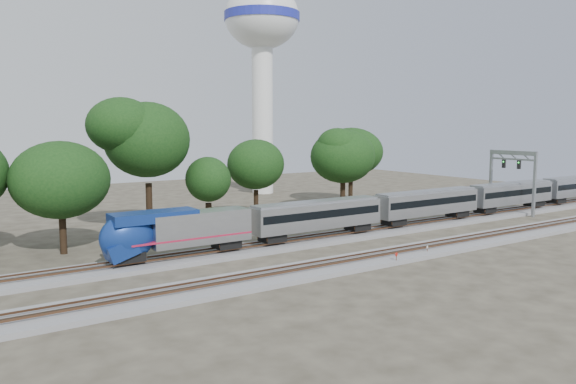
{
  "coord_description": "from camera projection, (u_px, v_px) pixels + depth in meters",
  "views": [
    {
      "loc": [
        -30.65,
        -42.33,
        12.76
      ],
      "look_at": [
        1.19,
        5.0,
        5.9
      ],
      "focal_mm": 35.0,
      "sensor_mm": 36.0,
      "label": 1
    }
  ],
  "objects": [
    {
      "name": "tree_7",
      "position": [
        351.0,
        152.0,
        89.75
      ],
      "size": [
        8.58,
        8.58,
        12.1
      ],
      "color": "black",
      "rests_on": "ground"
    },
    {
      "name": "tree_4",
      "position": [
        208.0,
        180.0,
        67.38
      ],
      "size": [
        6.33,
        6.33,
        8.92
      ],
      "color": "black",
      "rests_on": "ground"
    },
    {
      "name": "tree_6",
      "position": [
        343.0,
        156.0,
        80.68
      ],
      "size": [
        8.37,
        8.37,
        11.8
      ],
      "color": "black",
      "rests_on": "ground"
    },
    {
      "name": "tree_3",
      "position": [
        147.0,
        140.0,
        65.07
      ],
      "size": [
        11.18,
        11.18,
        15.77
      ],
      "color": "black",
      "rests_on": "ground"
    },
    {
      "name": "switch_lever",
      "position": [
        394.0,
        261.0,
        52.25
      ],
      "size": [
        0.52,
        0.34,
        0.3
      ],
      "primitive_type": "cube",
      "rotation": [
        0.0,
        0.0,
        -0.08
      ],
      "color": "#512D19",
      "rests_on": "ground"
    },
    {
      "name": "train",
      "position": [
        472.0,
        197.0,
        75.63
      ],
      "size": [
        100.97,
        2.87,
        4.24
      ],
      "color": "#B3B6BB",
      "rests_on": "ground"
    },
    {
      "name": "switch_stand_white",
      "position": [
        427.0,
        249.0,
        54.92
      ],
      "size": [
        0.31,
        0.13,
        0.99
      ],
      "rotation": [
        0.0,
        0.0,
        0.34
      ],
      "color": "#512D19",
      "rests_on": "ground"
    },
    {
      "name": "signal_gantry",
      "position": [
        512.0,
        168.0,
        79.96
      ],
      "size": [
        0.63,
        7.47,
        9.08
      ],
      "color": "gray",
      "rests_on": "ground"
    },
    {
      "name": "track_near",
      "position": [
        333.0,
        266.0,
        50.06
      ],
      "size": [
        160.0,
        5.0,
        0.73
      ],
      "color": "slate",
      "rests_on": "ground"
    },
    {
      "name": "water_tower",
      "position": [
        262.0,
        40.0,
        102.1
      ],
      "size": [
        13.7,
        13.7,
        37.94
      ],
      "color": "silver",
      "rests_on": "ground"
    },
    {
      "name": "switch_stand_red",
      "position": [
        396.0,
        257.0,
        51.31
      ],
      "size": [
        0.36,
        0.1,
        1.14
      ],
      "rotation": [
        0.0,
        0.0,
        0.18
      ],
      "color": "#512D19",
      "rests_on": "ground"
    },
    {
      "name": "tree_2",
      "position": [
        60.0,
        180.0,
        54.88
      ],
      "size": [
        7.5,
        7.5,
        10.57
      ],
      "color": "black",
      "rests_on": "ground"
    },
    {
      "name": "track_far",
      "position": [
        273.0,
        246.0,
        58.3
      ],
      "size": [
        160.0,
        5.0,
        0.73
      ],
      "color": "slate",
      "rests_on": "ground"
    },
    {
      "name": "ground",
      "position": [
        307.0,
        259.0,
        53.38
      ],
      "size": [
        160.0,
        160.0,
        0.0
      ],
      "primitive_type": "plane",
      "color": "#383328",
      "rests_on": "ground"
    },
    {
      "name": "tree_5",
      "position": [
        256.0,
        165.0,
        74.89
      ],
      "size": [
        7.6,
        7.6,
        10.72
      ],
      "color": "black",
      "rests_on": "ground"
    }
  ]
}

